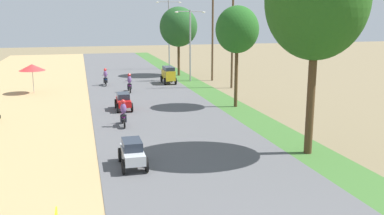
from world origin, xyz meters
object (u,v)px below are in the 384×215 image
object	(u,v)px
vendor_umbrella	(32,67)
motorbike_ahead_third	(105,77)
streetlamp_mid	(169,30)
car_van_yellow	(168,74)
car_sedan_silver	(132,152)
motorbike_ahead_second	(129,83)
median_tree_nearest	(317,1)
car_sedan_red	(123,101)
median_tree_second	(237,30)
median_tree_third	(178,27)
motorbike_foreground_rider	(123,114)
utility_pole_near	(232,33)
utility_pole_far	(213,32)
streetlamp_near	(190,40)

from	to	relation	value
vendor_umbrella	motorbike_ahead_third	size ratio (longest dim) A/B	1.40
streetlamp_mid	car_van_yellow	size ratio (longest dim) A/B	3.49
car_sedan_silver	motorbike_ahead_second	distance (m)	19.06
median_tree_nearest	car_sedan_red	xyz separation A→B (m)	(-7.72, 12.02, -6.55)
car_sedan_red	motorbike_ahead_third	xyz separation A→B (m)	(-0.56, 11.41, 0.11)
median_tree_nearest	car_sedan_silver	size ratio (longest dim) A/B	4.42
median_tree_second	streetlamp_mid	world-z (taller)	streetlamp_mid
median_tree_third	motorbike_foreground_rider	size ratio (longest dim) A/B	4.20
utility_pole_near	motorbike_ahead_second	world-z (taller)	utility_pole_near
vendor_umbrella	motorbike_ahead_second	size ratio (longest dim) A/B	1.40
vendor_umbrella	car_sedan_silver	world-z (taller)	vendor_umbrella
median_tree_second	utility_pole_near	size ratio (longest dim) A/B	0.75
car_sedan_red	motorbike_ahead_third	size ratio (longest dim) A/B	1.26
car_sedan_silver	motorbike_ahead_second	world-z (taller)	motorbike_ahead_second
streetlamp_mid	motorbike_foreground_rider	distance (m)	28.83
vendor_umbrella	motorbike_ahead_third	distance (m)	6.97
median_tree_nearest	utility_pole_far	world-z (taller)	median_tree_nearest
motorbike_foreground_rider	motorbike_ahead_second	bearing A→B (deg)	81.72
streetlamp_near	streetlamp_mid	distance (m)	10.55
motorbike_ahead_second	streetlamp_near	bearing A→B (deg)	36.12
streetlamp_mid	utility_pole_near	size ratio (longest dim) A/B	0.86
car_sedan_red	car_sedan_silver	bearing A→B (deg)	-93.84
vendor_umbrella	motorbike_ahead_third	world-z (taller)	vendor_umbrella
streetlamp_near	utility_pole_far	size ratio (longest dim) A/B	0.74
streetlamp_near	motorbike_foreground_rider	bearing A→B (deg)	-116.97
vendor_umbrella	utility_pole_far	world-z (taller)	utility_pole_far
vendor_umbrella	utility_pole_far	distance (m)	17.85
car_sedan_silver	car_van_yellow	bearing A→B (deg)	74.51
streetlamp_near	car_sedan_silver	size ratio (longest dim) A/B	3.16
vendor_umbrella	utility_pole_far	xyz separation A→B (m)	(17.28, 3.55, 2.70)
median_tree_third	streetlamp_mid	xyz separation A→B (m)	(0.20, 6.15, -0.57)
utility_pole_near	median_tree_nearest	bearing A→B (deg)	-99.03
utility_pole_near	car_sedan_red	size ratio (longest dim) A/B	4.32
vendor_umbrella	median_tree_nearest	size ratio (longest dim) A/B	0.25
utility_pole_near	motorbike_foreground_rider	bearing A→B (deg)	-133.37
utility_pole_near	car_sedan_silver	distance (m)	22.77
car_sedan_silver	car_van_yellow	world-z (taller)	car_van_yellow
median_tree_nearest	median_tree_second	world-z (taller)	median_tree_nearest
utility_pole_near	utility_pole_far	world-z (taller)	utility_pole_near
median_tree_nearest	motorbike_ahead_third	world-z (taller)	median_tree_nearest
motorbike_foreground_rider	motorbike_ahead_third	xyz separation A→B (m)	(-0.10, 16.00, 0.00)
car_sedan_red	car_van_yellow	xyz separation A→B (m)	(5.53, 11.02, 0.28)
motorbike_ahead_third	streetlamp_near	bearing A→B (deg)	4.74
median_tree_second	car_van_yellow	world-z (taller)	median_tree_second
car_sedan_red	motorbike_ahead_second	distance (m)	7.27
car_sedan_red	car_van_yellow	size ratio (longest dim) A/B	0.94
median_tree_nearest	motorbike_foreground_rider	size ratio (longest dim) A/B	5.55
car_sedan_silver	motorbike_ahead_third	bearing A→B (deg)	89.43
vendor_umbrella	car_sedan_red	bearing A→B (deg)	-51.94
car_van_yellow	motorbike_ahead_second	xyz separation A→B (m)	(-4.28, -3.86, -0.17)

